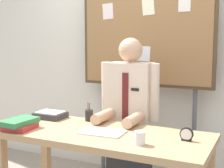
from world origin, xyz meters
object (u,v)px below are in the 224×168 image
(desk, at_px, (103,144))
(bulletin_board, at_px, (146,35))
(coffee_mug, at_px, (140,138))
(person, at_px, (130,124))
(book_stack, at_px, (20,124))
(pen_holder, at_px, (89,115))
(desk_clock, at_px, (187,135))
(paper_tray, at_px, (50,115))
(open_notebook, at_px, (103,132))

(desk, relative_size, bulletin_board, 0.80)
(coffee_mug, bearing_deg, person, 117.54)
(book_stack, bearing_deg, pen_holder, 52.84)
(desk_clock, relative_size, paper_tray, 0.36)
(paper_tray, bearing_deg, bulletin_board, 48.70)
(desk, relative_size, coffee_mug, 17.99)
(coffee_mug, height_order, paper_tray, coffee_mug)
(person, height_order, pen_holder, person)
(person, distance_m, desk_clock, 0.79)
(open_notebook, relative_size, paper_tray, 1.26)
(desk, bearing_deg, desk_clock, 5.46)
(book_stack, xyz_separation_m, open_notebook, (0.64, 0.19, -0.04))
(coffee_mug, distance_m, pen_holder, 0.76)
(person, relative_size, open_notebook, 4.46)
(pen_holder, relative_size, paper_tray, 0.62)
(person, distance_m, coffee_mug, 0.79)
(desk_clock, distance_m, coffee_mug, 0.34)
(pen_holder, height_order, paper_tray, pen_holder)
(person, xyz_separation_m, coffee_mug, (0.36, -0.69, 0.11))
(open_notebook, height_order, desk_clock, desk_clock)
(desk, height_order, pen_holder, pen_holder)
(bulletin_board, bearing_deg, pen_holder, -111.99)
(open_notebook, height_order, coffee_mug, coffee_mug)
(desk, height_order, desk_clock, desk_clock)
(desk_clock, distance_m, paper_tray, 1.27)
(bulletin_board, xyz_separation_m, coffee_mug, (0.36, -1.09, -0.70))
(desk_clock, height_order, coffee_mug, desk_clock)
(open_notebook, xyz_separation_m, coffee_mug, (0.35, -0.14, 0.04))
(person, height_order, bulletin_board, bulletin_board)
(desk_clock, xyz_separation_m, coffee_mug, (-0.26, -0.22, 0.00))
(desk, bearing_deg, paper_tray, 161.90)
(book_stack, height_order, pen_holder, pen_holder)
(open_notebook, bearing_deg, pen_holder, 134.21)
(desk_clock, relative_size, pen_holder, 0.59)
(desk_clock, xyz_separation_m, pen_holder, (-0.89, 0.21, 0.01))
(desk, bearing_deg, book_stack, -161.68)
(desk, height_order, coffee_mug, coffee_mug)
(book_stack, relative_size, coffee_mug, 3.26)
(bulletin_board, xyz_separation_m, paper_tray, (-0.64, -0.72, -0.71))
(desk, relative_size, pen_holder, 10.19)
(person, bearing_deg, coffee_mug, -62.46)
(desk, xyz_separation_m, book_stack, (-0.63, -0.21, 0.14))
(book_stack, bearing_deg, coffee_mug, 2.75)
(book_stack, relative_size, open_notebook, 0.90)
(open_notebook, bearing_deg, book_stack, -163.56)
(book_stack, bearing_deg, paper_tray, 91.15)
(bulletin_board, relative_size, pen_holder, 12.81)
(bulletin_board, bearing_deg, open_notebook, -89.48)
(desk, height_order, paper_tray, paper_tray)
(pen_holder, bearing_deg, book_stack, -127.16)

